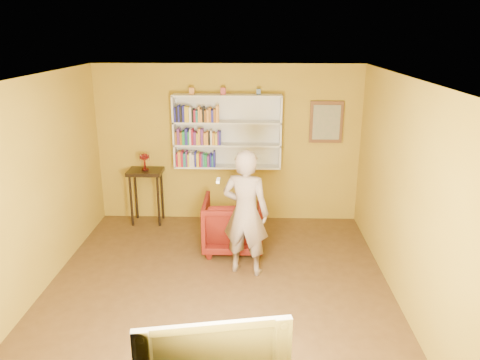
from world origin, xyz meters
The scene contains 15 objects.
room_shell centered at (0.00, 0.00, 1.02)m, with size 5.30×5.80×2.88m.
bookshelf centered at (0.00, 2.41, 1.59)m, with size 1.80×0.29×1.23m.
books_row_lower centered at (-0.54, 2.30, 1.13)m, with size 0.66×0.18×0.26m.
books_row_middle centered at (-0.50, 2.30, 1.51)m, with size 0.76×0.19×0.27m.
books_row_upper centered at (-0.50, 2.30, 1.89)m, with size 0.73×0.19×0.27m.
ornament_left centered at (-0.57, 2.35, 2.27)m, with size 0.08×0.08×0.11m, color #C37837.
ornament_centre centered at (-0.06, 2.35, 2.27)m, with size 0.08×0.08×0.11m, color #A7373A.
ornament_right centered at (0.51, 2.35, 2.26)m, with size 0.07×0.07×0.09m, color #4A607B.
framed_painting centered at (1.65, 2.46, 1.75)m, with size 0.55×0.05×0.70m.
console_table centered at (-1.40, 2.25, 0.79)m, with size 0.58×0.44×0.95m.
ruby_lustre centered at (-1.40, 2.25, 1.16)m, with size 0.18×0.17×0.29m.
armchair centered at (0.14, 1.24, 0.41)m, with size 0.88×0.90×0.82m, color #4A0705.
person centered at (0.35, 0.53, 0.88)m, with size 0.64×0.42×1.75m, color #796659.
game_remote centered at (0.02, 0.17, 1.45)m, with size 0.04×0.15×0.04m, color white.
television centered at (0.15, -2.25, 0.82)m, with size 1.19×0.16×0.69m, color black.
Camera 1 is at (0.46, -5.30, 3.21)m, focal length 35.00 mm.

